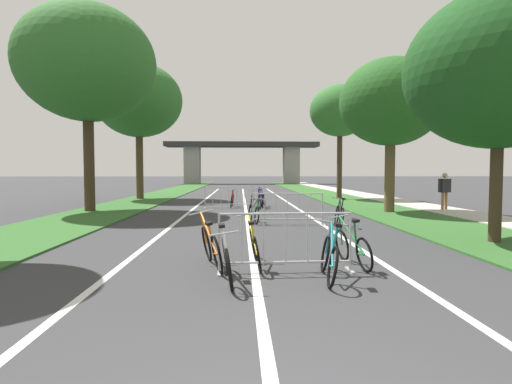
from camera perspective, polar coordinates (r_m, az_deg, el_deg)
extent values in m
cube|color=#2D5B26|center=(30.38, -13.37, -0.45)|extent=(3.25, 67.30, 0.05)
cube|color=#2D5B26|center=(30.48, 9.83, -0.40)|extent=(3.25, 67.30, 0.05)
cube|color=#ADA89E|center=(31.15, 14.64, -0.36)|extent=(2.10, 67.30, 0.08)
cube|color=silver|center=(21.77, -1.57, -1.72)|extent=(0.14, 38.93, 0.01)
cube|color=silver|center=(21.93, 4.90, -1.69)|extent=(0.14, 38.93, 0.01)
cube|color=silver|center=(21.88, -8.06, -1.72)|extent=(0.14, 38.93, 0.01)
cube|color=#2D2D30|center=(57.98, -2.00, 6.73)|extent=(21.76, 3.78, 0.66)
cube|color=gray|center=(58.26, -9.00, 3.74)|extent=(2.20, 2.40, 5.31)
cube|color=gray|center=(58.32, 5.01, 3.77)|extent=(2.20, 2.40, 5.31)
cylinder|color=#3D2D1E|center=(18.94, -22.58, 3.75)|extent=(0.45, 0.45, 4.22)
ellipsoid|color=#2D6628|center=(19.50, -22.84, 16.46)|extent=(5.82, 5.82, 4.94)
cylinder|color=#4C3823|center=(26.52, -16.17, 3.53)|extent=(0.44, 0.44, 4.20)
ellipsoid|color=#2D6628|center=(26.89, -16.29, 12.36)|extent=(5.42, 5.42, 4.61)
cylinder|color=#3D2D1E|center=(11.37, 30.86, 0.02)|extent=(0.29, 0.29, 2.53)
ellipsoid|color=#194719|center=(11.62, 31.25, 14.59)|extent=(4.43, 4.43, 3.76)
cylinder|color=brown|center=(18.02, 18.43, 2.06)|extent=(0.42, 0.42, 3.08)
ellipsoid|color=#23561E|center=(18.26, 18.59, 12.00)|extent=(4.31, 4.31, 3.66)
cylinder|color=#3D2D1E|center=(25.89, 11.75, 3.55)|extent=(0.32, 0.32, 4.15)
ellipsoid|color=#2D6628|center=(26.17, 11.83, 11.22)|extent=(3.78, 3.78, 3.22)
cylinder|color=#ADADB2|center=(6.98, -5.24, -7.27)|extent=(0.04, 0.04, 1.05)
cube|color=#ADADB2|center=(7.09, -5.22, -11.33)|extent=(0.08, 0.44, 0.03)
cylinder|color=#ADADB2|center=(7.31, 13.22, -6.87)|extent=(0.04, 0.04, 1.05)
cube|color=#ADADB2|center=(7.42, 13.17, -10.75)|extent=(0.08, 0.44, 0.03)
cylinder|color=#ADADB2|center=(6.98, 4.23, -3.07)|extent=(2.30, 0.13, 0.04)
cylinder|color=#ADADB2|center=(7.12, 4.20, -9.89)|extent=(2.30, 0.13, 0.04)
cylinder|color=#ADADB2|center=(6.97, -2.07, -6.53)|extent=(0.02, 0.02, 0.87)
cylinder|color=#ADADB2|center=(6.99, 1.09, -6.49)|extent=(0.02, 0.02, 0.87)
cylinder|color=#ADADB2|center=(7.04, 4.21, -6.43)|extent=(0.02, 0.02, 0.87)
cylinder|color=#ADADB2|center=(7.11, 7.29, -6.36)|extent=(0.02, 0.02, 0.87)
cylinder|color=#ADADB2|center=(7.19, 10.30, -6.27)|extent=(0.02, 0.02, 0.87)
cylinder|color=#ADADB2|center=(13.32, -0.44, -2.41)|extent=(0.04, 0.04, 1.05)
cube|color=#ADADB2|center=(13.37, -0.44, -4.58)|extent=(0.07, 0.44, 0.03)
cylinder|color=#ADADB2|center=(13.51, 9.37, -2.37)|extent=(0.04, 0.04, 1.05)
cube|color=#ADADB2|center=(13.56, 9.35, -4.51)|extent=(0.07, 0.44, 0.03)
cylinder|color=#ADADB2|center=(13.33, 4.51, -0.23)|extent=(2.30, 0.12, 0.04)
cylinder|color=#ADADB2|center=(13.40, 4.50, -3.86)|extent=(2.30, 0.12, 0.04)
cylinder|color=#ADADB2|center=(13.31, 1.21, -2.02)|extent=(0.02, 0.02, 0.87)
cylinder|color=#ADADB2|center=(13.33, 2.86, -2.02)|extent=(0.02, 0.02, 0.87)
cylinder|color=#ADADB2|center=(13.35, 4.50, -2.01)|extent=(0.02, 0.02, 0.87)
cylinder|color=#ADADB2|center=(13.39, 6.14, -2.01)|extent=(0.02, 0.02, 0.87)
cylinder|color=#ADADB2|center=(13.44, 7.76, -2.00)|extent=(0.02, 0.02, 0.87)
cylinder|color=#ADADB2|center=(19.58, -7.26, -0.73)|extent=(0.04, 0.04, 1.05)
cube|color=#ADADB2|center=(19.62, -7.25, -2.22)|extent=(0.08, 0.44, 0.03)
cylinder|color=#ADADB2|center=(19.63, -0.54, -0.70)|extent=(0.04, 0.04, 1.05)
cube|color=#ADADB2|center=(19.67, -0.54, -2.18)|extent=(0.08, 0.44, 0.03)
cylinder|color=#ADADB2|center=(19.55, -3.90, 0.76)|extent=(2.30, 0.16, 0.04)
cylinder|color=#ADADB2|center=(19.60, -3.89, -1.72)|extent=(2.30, 0.16, 0.04)
cylinder|color=#ADADB2|center=(19.56, -6.14, -0.46)|extent=(0.02, 0.02, 0.87)
cylinder|color=#ADADB2|center=(19.56, -5.02, -0.46)|extent=(0.02, 0.02, 0.87)
cylinder|color=#ADADB2|center=(19.57, -3.89, -0.45)|extent=(0.02, 0.02, 0.87)
cylinder|color=#ADADB2|center=(19.58, -2.77, -0.45)|extent=(0.02, 0.02, 0.87)
cylinder|color=#ADADB2|center=(19.60, -1.65, -0.44)|extent=(0.02, 0.02, 0.87)
torus|color=black|center=(7.31, 15.11, -8.60)|extent=(0.22, 0.63, 0.62)
torus|color=black|center=(8.18, 12.11, -7.34)|extent=(0.22, 0.63, 0.62)
cylinder|color=#1E7238|center=(7.66, 13.34, -5.88)|extent=(0.26, 0.93, 0.61)
cylinder|color=#1E7238|center=(7.49, 13.94, -6.25)|extent=(0.13, 0.13, 0.63)
cylinder|color=#1E7238|center=(7.46, 14.60, -8.55)|extent=(0.07, 0.32, 0.07)
cylinder|color=#1E7238|center=(8.10, 11.93, -5.39)|extent=(0.12, 0.11, 0.58)
cube|color=black|center=(7.40, 13.76, -3.94)|extent=(0.14, 0.25, 0.06)
cylinder|color=#99999E|center=(8.02, 11.74, -3.40)|extent=(0.46, 0.10, 0.09)
torus|color=black|center=(20.43, -0.66, -1.12)|extent=(0.15, 0.65, 0.65)
torus|color=black|center=(19.48, -0.67, -1.31)|extent=(0.15, 0.65, 0.65)
cylinder|color=#B7B7BC|center=(19.96, -0.58, -0.48)|extent=(0.08, 0.93, 0.54)
cylinder|color=#B7B7BC|center=(20.15, -0.59, -0.54)|extent=(0.12, 0.12, 0.55)
cylinder|color=#B7B7BC|center=(20.28, -0.67, -1.22)|extent=(0.04, 0.31, 0.08)
cylinder|color=#B7B7BC|center=(19.49, -0.58, -0.56)|extent=(0.11, 0.09, 0.51)
cube|color=black|center=(20.16, -0.49, 0.24)|extent=(0.11, 0.24, 0.06)
cylinder|color=#99999E|center=(19.50, -0.48, 0.19)|extent=(0.50, 0.04, 0.09)
torus|color=black|center=(7.03, 0.20, -8.87)|extent=(0.18, 0.65, 0.64)
torus|color=black|center=(8.02, -0.41, -7.40)|extent=(0.18, 0.65, 0.64)
cylinder|color=gold|center=(7.44, -0.51, -5.87)|extent=(0.19, 0.98, 0.63)
cylinder|color=gold|center=(7.26, -0.32, -6.58)|extent=(0.14, 0.12, 0.58)
cylinder|color=gold|center=(7.19, 0.12, -8.79)|extent=(0.03, 0.33, 0.08)
cylinder|color=gold|center=(7.94, -0.77, -5.31)|extent=(0.14, 0.10, 0.60)
cube|color=black|center=(7.18, -0.68, -4.39)|extent=(0.12, 0.24, 0.07)
cylinder|color=#99999E|center=(7.87, -1.13, -3.19)|extent=(0.47, 0.05, 0.11)
torus|color=black|center=(20.53, -3.30, -1.14)|extent=(0.12, 0.63, 0.63)
torus|color=black|center=(19.44, -3.51, -1.37)|extent=(0.12, 0.63, 0.63)
cylinder|color=red|center=(19.99, -3.34, -0.47)|extent=(0.05, 1.06, 0.58)
cylinder|color=red|center=(20.20, -3.30, -0.54)|extent=(0.10, 0.12, 0.57)
cylinder|color=red|center=(20.36, -3.34, -1.24)|extent=(0.05, 0.35, 0.07)
cylinder|color=red|center=(19.45, -3.44, -0.57)|extent=(0.09, 0.09, 0.55)
cube|color=black|center=(20.22, -3.23, 0.27)|extent=(0.12, 0.24, 0.06)
cylinder|color=#99999E|center=(19.46, -3.38, 0.24)|extent=(0.52, 0.05, 0.07)
torus|color=black|center=(7.02, -4.35, -8.91)|extent=(0.19, 0.65, 0.64)
torus|color=black|center=(6.00, -3.84, -10.95)|extent=(0.19, 0.65, 0.64)
cylinder|color=silver|center=(6.48, -4.45, -7.52)|extent=(0.05, 1.02, 0.56)
cylinder|color=silver|center=(6.68, -4.52, -7.34)|extent=(0.14, 0.12, 0.60)
cylinder|color=silver|center=(6.86, -4.25, -9.39)|extent=(0.06, 0.34, 0.08)
cylinder|color=silver|center=(5.96, -4.21, -8.43)|extent=(0.12, 0.09, 0.53)
cube|color=black|center=(6.66, -4.89, -4.79)|extent=(0.13, 0.25, 0.06)
cylinder|color=#99999E|center=(5.94, -4.58, -5.88)|extent=(0.44, 0.07, 0.09)
torus|color=black|center=(6.95, -5.57, -8.79)|extent=(0.34, 0.72, 0.69)
torus|color=black|center=(7.99, -7.01, -7.28)|extent=(0.34, 0.72, 0.69)
cylinder|color=orange|center=(7.38, -6.77, -5.67)|extent=(0.41, 0.99, 0.66)
cylinder|color=orange|center=(7.20, -6.37, -6.57)|extent=(0.13, 0.15, 0.56)
cylinder|color=orange|center=(7.12, -5.79, -8.72)|extent=(0.10, 0.34, 0.08)
cylinder|color=orange|center=(7.90, -7.42, -5.11)|extent=(0.15, 0.12, 0.63)
cube|color=black|center=(7.11, -6.74, -4.44)|extent=(0.16, 0.26, 0.07)
cylinder|color=#99999E|center=(7.83, -7.83, -2.89)|extent=(0.46, 0.14, 0.12)
torus|color=black|center=(6.23, 10.82, -10.43)|extent=(0.22, 0.66, 0.65)
torus|color=black|center=(7.19, 9.82, -8.62)|extent=(0.22, 0.66, 0.65)
cylinder|color=#197A7F|center=(6.64, 10.76, -7.16)|extent=(0.24, 0.95, 0.59)
cylinder|color=#197A7F|center=(6.45, 10.97, -7.44)|extent=(0.16, 0.13, 0.66)
cylinder|color=#197A7F|center=(6.39, 10.60, -10.31)|extent=(0.05, 0.32, 0.08)
cylinder|color=#197A7F|center=(7.12, 10.26, -6.46)|extent=(0.14, 0.10, 0.56)
cube|color=black|center=(6.38, 11.55, -4.60)|extent=(0.13, 0.25, 0.07)
cylinder|color=#99999E|center=(7.06, 10.70, -4.27)|extent=(0.53, 0.08, 0.12)
torus|color=black|center=(19.50, 0.72, -1.24)|extent=(0.29, 0.72, 0.70)
torus|color=black|center=(20.55, 1.10, -1.03)|extent=(0.29, 0.72, 0.70)
cylinder|color=#1E389E|center=(19.99, 0.75, -0.24)|extent=(0.11, 1.04, 0.66)
cylinder|color=#1E389E|center=(19.79, 0.69, -0.35)|extent=(0.18, 0.10, 0.68)
cylinder|color=#1E389E|center=(19.67, 0.80, -1.28)|extent=(0.10, 0.34, 0.08)
cylinder|color=#1E389E|center=(20.51, 0.94, -0.16)|extent=(0.16, 0.07, 0.63)
cube|color=black|center=(19.74, 0.51, 0.63)|extent=(0.15, 0.26, 0.07)
cylinder|color=#99999E|center=(20.48, 0.78, 0.71)|extent=(0.46, 0.11, 0.11)
torus|color=black|center=(19.76, 0.86, -1.19)|extent=(0.23, 0.70, 0.69)
torus|color=black|center=(18.68, 0.49, -1.43)|extent=(0.23, 0.70, 0.69)
cylinder|color=#662884|center=(19.23, 0.58, -0.35)|extent=(0.29, 1.05, 0.67)
cylinder|color=#662884|center=(19.44, 0.68, -0.54)|extent=(0.10, 0.14, 0.59)
cylinder|color=#662884|center=(19.59, 0.81, -1.30)|extent=(0.08, 0.35, 0.08)
cylinder|color=#662884|center=(18.68, 0.39, -0.44)|extent=(0.11, 0.11, 0.64)
cube|color=black|center=(19.46, 0.59, 0.33)|extent=(0.14, 0.25, 0.06)
cylinder|color=#99999E|center=(18.70, 0.29, 0.54)|extent=(0.43, 0.10, 0.08)
torus|color=black|center=(12.62, 12.02, -3.66)|extent=(0.20, 0.67, 0.66)
torus|color=black|center=(13.56, 11.42, -3.20)|extent=(0.20, 0.67, 0.66)
cylinder|color=black|center=(13.05, 11.92, -2.24)|extent=(0.22, 0.93, 0.58)
cylinder|color=black|center=(12.87, 12.03, -2.33)|extent=(0.14, 0.13, 0.64)
cylinder|color=black|center=(12.77, 11.90, -3.69)|extent=(0.05, 0.31, 0.08)
cylinder|color=black|center=(13.52, 11.62, -2.06)|extent=(0.12, 0.10, 0.55)
cube|color=black|center=(12.82, 12.28, -0.94)|extent=(0.13, 0.25, 0.06)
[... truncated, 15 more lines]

